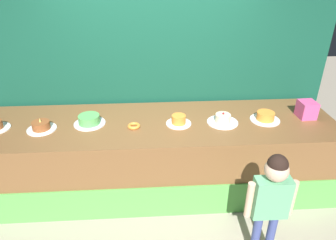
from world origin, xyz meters
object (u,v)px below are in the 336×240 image
(donut, at_px, (134,126))
(cake_far_right, at_px, (265,117))
(child_figure, at_px, (272,194))
(cake_left, at_px, (41,126))
(cake_right, at_px, (223,119))
(cake_center_right, at_px, (179,120))
(cake_center_left, at_px, (89,120))
(pink_box, at_px, (307,109))

(donut, bearing_deg, cake_far_right, 2.79)
(child_figure, height_order, donut, child_figure)
(cake_left, xyz_separation_m, cake_far_right, (2.53, 0.06, 0.00))
(cake_right, height_order, cake_far_right, cake_right)
(cake_center_right, relative_size, cake_far_right, 0.84)
(donut, height_order, cake_right, cake_right)
(child_figure, relative_size, cake_center_left, 3.25)
(child_figure, height_order, cake_center_left, child_figure)
(cake_center_right, height_order, cake_right, cake_right)
(cake_left, relative_size, cake_center_left, 0.89)
(cake_center_left, relative_size, cake_right, 1.00)
(cake_right, bearing_deg, child_figure, -78.69)
(pink_box, bearing_deg, donut, -176.49)
(cake_left, relative_size, cake_center_right, 1.10)
(cake_center_right, xyz_separation_m, cake_right, (0.51, -0.00, -0.00))
(child_figure, xyz_separation_m, pink_box, (0.80, 1.13, 0.25))
(donut, height_order, cake_center_left, cake_center_left)
(child_figure, distance_m, cake_far_right, 1.14)
(child_figure, relative_size, cake_center_right, 4.02)
(cake_center_right, bearing_deg, cake_center_left, 176.22)
(donut, bearing_deg, cake_left, 178.98)
(cake_center_left, distance_m, cake_far_right, 2.03)
(donut, distance_m, cake_far_right, 1.52)
(donut, bearing_deg, child_figure, -39.42)
(child_figure, height_order, cake_center_right, child_figure)
(cake_far_right, bearing_deg, cake_right, -176.94)
(child_figure, height_order, cake_left, child_figure)
(cake_left, distance_m, cake_right, 2.03)
(cake_center_right, bearing_deg, cake_right, -0.24)
(pink_box, height_order, cake_far_right, pink_box)
(child_figure, distance_m, cake_center_left, 2.07)
(cake_center_left, bearing_deg, cake_center_right, -3.78)
(donut, height_order, cake_center_right, cake_center_right)
(cake_center_left, distance_m, cake_right, 1.52)
(child_figure, bearing_deg, cake_left, 155.40)
(pink_box, distance_m, cake_left, 3.04)
(child_figure, bearing_deg, donut, 140.58)
(cake_center_left, bearing_deg, donut, -12.91)
(cake_far_right, bearing_deg, cake_center_left, 178.81)
(cake_left, bearing_deg, child_figure, -24.60)
(child_figure, relative_size, cake_right, 3.26)
(cake_center_left, relative_size, cake_far_right, 1.04)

